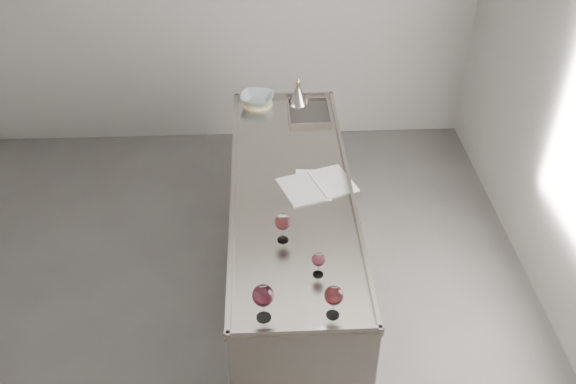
{
  "coord_description": "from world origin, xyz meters",
  "views": [
    {
      "loc": [
        0.33,
        -2.94,
        3.32
      ],
      "look_at": [
        0.47,
        0.14,
        1.02
      ],
      "focal_mm": 40.0,
      "sensor_mm": 36.0,
      "label": 1
    }
  ],
  "objects_px": {
    "ceramic_bowl": "(257,98)",
    "wine_funnel": "(298,95)",
    "wine_glass_small": "(319,260)",
    "wine_glass_middle": "(283,222)",
    "wine_glass_left": "(263,296)",
    "wine_glass_right": "(334,296)",
    "counter": "(291,243)",
    "notebook": "(317,185)"
  },
  "relations": [
    {
      "from": "wine_funnel",
      "to": "wine_glass_small",
      "type": "bearing_deg",
      "value": -90.09
    },
    {
      "from": "counter",
      "to": "wine_funnel",
      "type": "relative_size",
      "value": 10.72
    },
    {
      "from": "wine_glass_middle",
      "to": "wine_glass_small",
      "type": "height_order",
      "value": "wine_glass_middle"
    },
    {
      "from": "counter",
      "to": "wine_glass_left",
      "type": "distance_m",
      "value": 1.26
    },
    {
      "from": "wine_glass_left",
      "to": "ceramic_bowl",
      "type": "relative_size",
      "value": 0.84
    },
    {
      "from": "counter",
      "to": "wine_glass_small",
      "type": "bearing_deg",
      "value": -82.86
    },
    {
      "from": "wine_glass_middle",
      "to": "wine_funnel",
      "type": "height_order",
      "value": "wine_funnel"
    },
    {
      "from": "wine_glass_left",
      "to": "wine_glass_right",
      "type": "bearing_deg",
      "value": 0.0
    },
    {
      "from": "wine_glass_middle",
      "to": "ceramic_bowl",
      "type": "height_order",
      "value": "wine_glass_middle"
    },
    {
      "from": "wine_glass_left",
      "to": "wine_glass_middle",
      "type": "relative_size",
      "value": 1.15
    },
    {
      "from": "wine_funnel",
      "to": "wine_glass_right",
      "type": "bearing_deg",
      "value": -88.79
    },
    {
      "from": "wine_glass_right",
      "to": "wine_glass_small",
      "type": "bearing_deg",
      "value": 99.52
    },
    {
      "from": "notebook",
      "to": "wine_funnel",
      "type": "height_order",
      "value": "wine_funnel"
    },
    {
      "from": "counter",
      "to": "wine_glass_middle",
      "type": "xyz_separation_m",
      "value": [
        -0.08,
        -0.5,
        0.6
      ]
    },
    {
      "from": "wine_glass_small",
      "to": "wine_funnel",
      "type": "distance_m",
      "value": 1.87
    },
    {
      "from": "counter",
      "to": "wine_glass_middle",
      "type": "height_order",
      "value": "wine_glass_middle"
    },
    {
      "from": "wine_glass_right",
      "to": "ceramic_bowl",
      "type": "height_order",
      "value": "wine_glass_right"
    },
    {
      "from": "wine_glass_middle",
      "to": "wine_glass_left",
      "type": "bearing_deg",
      "value": -101.55
    },
    {
      "from": "counter",
      "to": "wine_glass_right",
      "type": "distance_m",
      "value": 1.25
    },
    {
      "from": "ceramic_bowl",
      "to": "wine_funnel",
      "type": "distance_m",
      "value": 0.31
    },
    {
      "from": "notebook",
      "to": "wine_funnel",
      "type": "xyz_separation_m",
      "value": [
        -0.06,
        1.07,
        0.06
      ]
    },
    {
      "from": "wine_glass_left",
      "to": "wine_glass_right",
      "type": "distance_m",
      "value": 0.34
    },
    {
      "from": "wine_glass_right",
      "to": "ceramic_bowl",
      "type": "bearing_deg",
      "value": 99.35
    },
    {
      "from": "wine_glass_left",
      "to": "wine_glass_middle",
      "type": "distance_m",
      "value": 0.59
    },
    {
      "from": "wine_funnel",
      "to": "notebook",
      "type": "bearing_deg",
      "value": -86.9
    },
    {
      "from": "wine_glass_middle",
      "to": "notebook",
      "type": "relative_size",
      "value": 0.35
    },
    {
      "from": "ceramic_bowl",
      "to": "wine_glass_right",
      "type": "bearing_deg",
      "value": -80.65
    },
    {
      "from": "counter",
      "to": "ceramic_bowl",
      "type": "relative_size",
      "value": 9.72
    },
    {
      "from": "wine_glass_middle",
      "to": "notebook",
      "type": "height_order",
      "value": "wine_glass_middle"
    },
    {
      "from": "wine_glass_right",
      "to": "wine_funnel",
      "type": "xyz_separation_m",
      "value": [
        -0.05,
        2.16,
        -0.06
      ]
    },
    {
      "from": "wine_glass_small",
      "to": "ceramic_bowl",
      "type": "distance_m",
      "value": 1.9
    },
    {
      "from": "wine_glass_left",
      "to": "wine_glass_small",
      "type": "distance_m",
      "value": 0.41
    },
    {
      "from": "wine_glass_middle",
      "to": "notebook",
      "type": "xyz_separation_m",
      "value": [
        0.24,
        0.51,
        -0.12
      ]
    },
    {
      "from": "wine_glass_middle",
      "to": "wine_funnel",
      "type": "bearing_deg",
      "value": 83.6
    },
    {
      "from": "notebook",
      "to": "wine_glass_left",
      "type": "bearing_deg",
      "value": -127.33
    },
    {
      "from": "wine_funnel",
      "to": "wine_glass_middle",
      "type": "bearing_deg",
      "value": -96.4
    },
    {
      "from": "wine_glass_small",
      "to": "ceramic_bowl",
      "type": "xyz_separation_m",
      "value": [
        -0.31,
        1.87,
        -0.05
      ]
    },
    {
      "from": "wine_glass_middle",
      "to": "wine_glass_small",
      "type": "xyz_separation_m",
      "value": [
        0.17,
        -0.29,
        -0.03
      ]
    },
    {
      "from": "wine_glass_right",
      "to": "notebook",
      "type": "height_order",
      "value": "wine_glass_right"
    },
    {
      "from": "wine_glass_left",
      "to": "notebook",
      "type": "xyz_separation_m",
      "value": [
        0.35,
        1.09,
        -0.14
      ]
    },
    {
      "from": "wine_glass_middle",
      "to": "notebook",
      "type": "distance_m",
      "value": 0.57
    },
    {
      "from": "counter",
      "to": "wine_glass_left",
      "type": "bearing_deg",
      "value": -100.14
    }
  ]
}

